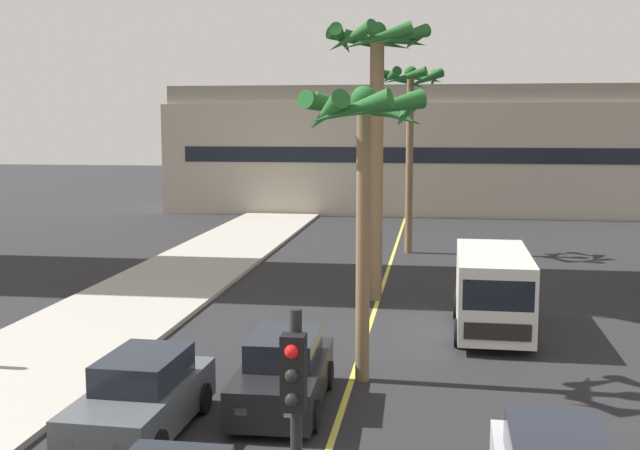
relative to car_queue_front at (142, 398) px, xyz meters
The scene contains 8 objects.
lane_stripe_center 9.42m from the car_queue_front, 66.83° to the left, with size 0.14×56.00×0.01m, color #DBCC4C.
pier_building_backdrop 40.81m from the car_queue_front, 84.78° to the left, with size 32.44×8.04×8.47m.
car_queue_front is the anchor object (origin of this frame).
car_queue_fourth 3.07m from the car_queue_front, 37.46° to the left, with size 1.91×4.14×1.56m.
delivery_van 11.22m from the car_queue_front, 49.73° to the left, with size 2.22×5.28×2.36m.
palm_tree_near_median 23.84m from the car_queue_front, 79.06° to the left, with size 3.17×3.20×8.60m.
palm_tree_mid_median 14.49m from the car_queue_front, 73.90° to the left, with size 3.59×3.61×9.32m.
palm_tree_far_median 7.38m from the car_queue_front, 44.11° to the left, with size 2.98×3.03×6.85m.
Camera 1 is at (1.86, 1.28, 6.01)m, focal length 44.28 mm.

